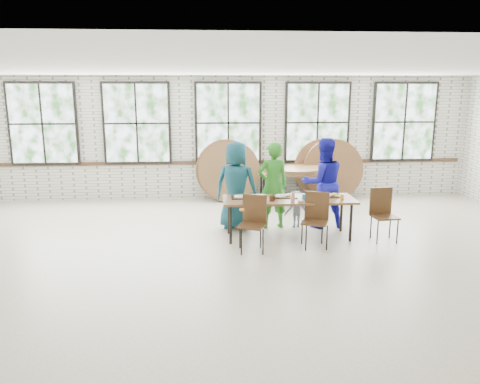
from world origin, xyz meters
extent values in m
plane|color=beige|center=(0.00, 0.00, 0.00)|extent=(12.00, 12.00, 0.00)
plane|color=white|center=(0.00, 0.00, 3.00)|extent=(12.00, 12.00, 0.00)
plane|color=silver|center=(0.00, 4.50, 1.50)|extent=(12.00, 0.00, 12.00)
plane|color=silver|center=(0.00, -4.50, 1.50)|extent=(12.00, 0.00, 12.00)
cube|color=#422819|center=(0.00, 4.47, 0.90)|extent=(11.80, 0.05, 0.08)
cube|color=black|center=(-4.40, 4.44, 1.88)|extent=(1.62, 0.05, 1.97)
cube|color=white|center=(-4.40, 4.41, 1.88)|extent=(1.50, 0.01, 1.85)
cube|color=black|center=(-2.20, 4.44, 1.88)|extent=(1.62, 0.05, 1.97)
cube|color=white|center=(-2.20, 4.41, 1.88)|extent=(1.50, 0.01, 1.85)
cube|color=black|center=(0.00, 4.44, 1.88)|extent=(1.62, 0.05, 1.97)
cube|color=white|center=(0.00, 4.41, 1.88)|extent=(1.50, 0.01, 1.85)
cube|color=black|center=(2.20, 4.44, 1.88)|extent=(1.62, 0.05, 1.97)
cube|color=white|center=(2.20, 4.41, 1.88)|extent=(1.50, 0.01, 1.85)
cube|color=black|center=(4.40, 4.44, 1.88)|extent=(1.62, 0.05, 1.97)
cube|color=white|center=(4.40, 4.41, 1.88)|extent=(1.50, 0.01, 1.85)
cube|color=brown|center=(0.95, 1.18, 0.72)|extent=(2.40, 0.81, 0.04)
cylinder|color=black|center=(-0.13, 0.88, 0.35)|extent=(0.05, 0.05, 0.70)
cylinder|color=black|center=(-0.13, 1.48, 0.35)|extent=(0.05, 0.05, 0.70)
cylinder|color=black|center=(2.03, 0.88, 0.35)|extent=(0.05, 0.05, 0.70)
cylinder|color=black|center=(2.03, 1.48, 0.35)|extent=(0.05, 0.05, 0.70)
cube|color=#482D18|center=(0.19, 0.46, 0.45)|extent=(0.54, 0.53, 0.03)
cube|color=#482D18|center=(0.27, 0.64, 0.70)|extent=(0.40, 0.19, 0.50)
cylinder|color=black|center=(0.01, 0.29, 0.22)|extent=(0.02, 0.02, 0.44)
cylinder|color=black|center=(0.01, 0.63, 0.22)|extent=(0.02, 0.02, 0.44)
cylinder|color=black|center=(0.37, 0.29, 0.22)|extent=(0.02, 0.02, 0.44)
cylinder|color=black|center=(0.37, 0.63, 0.22)|extent=(0.02, 0.02, 0.44)
cube|color=#482D18|center=(1.30, 0.60, 0.45)|extent=(0.54, 0.53, 0.03)
cube|color=#482D18|center=(1.37, 0.78, 0.70)|extent=(0.40, 0.18, 0.50)
cylinder|color=black|center=(1.12, 0.43, 0.22)|extent=(0.02, 0.02, 0.44)
cylinder|color=black|center=(1.12, 0.77, 0.22)|extent=(0.02, 0.02, 0.44)
cylinder|color=black|center=(1.48, 0.43, 0.22)|extent=(0.02, 0.02, 0.44)
cylinder|color=black|center=(1.48, 0.77, 0.22)|extent=(0.02, 0.02, 0.44)
cube|color=#482D18|center=(2.64, 0.85, 0.45)|extent=(0.46, 0.44, 0.03)
cube|color=#482D18|center=(2.62, 1.04, 0.70)|extent=(0.42, 0.07, 0.50)
cylinder|color=black|center=(2.46, 0.68, 0.22)|extent=(0.02, 0.02, 0.44)
cylinder|color=black|center=(2.46, 1.02, 0.22)|extent=(0.02, 0.02, 0.44)
cylinder|color=black|center=(2.82, 0.68, 0.22)|extent=(0.02, 0.02, 0.44)
cylinder|color=black|center=(2.82, 1.02, 0.22)|extent=(0.02, 0.02, 0.44)
imported|color=#164756|center=(0.03, 1.83, 0.86)|extent=(0.97, 0.79, 1.72)
imported|color=#2A7B21|center=(0.74, 1.83, 0.85)|extent=(0.68, 0.51, 1.70)
imported|color=#152341|center=(1.22, 1.83, 0.37)|extent=(0.49, 0.31, 0.73)
imported|color=#1818A8|center=(1.74, 1.83, 0.88)|extent=(0.93, 0.76, 1.77)
cube|color=brown|center=(1.57, 3.93, 0.72)|extent=(1.83, 0.83, 0.04)
cylinder|color=black|center=(0.79, 3.66, 0.35)|extent=(0.04, 0.04, 0.70)
cylinder|color=black|center=(0.79, 4.21, 0.35)|extent=(0.04, 0.04, 0.70)
cylinder|color=black|center=(2.35, 3.66, 0.35)|extent=(0.04, 0.04, 0.70)
cylinder|color=black|center=(2.35, 4.21, 0.35)|extent=(0.04, 0.04, 0.70)
cube|color=black|center=(0.12, 1.31, 0.75)|extent=(0.44, 0.33, 0.02)
cube|color=black|center=(0.89, 1.32, 0.75)|extent=(0.44, 0.33, 0.02)
cube|color=black|center=(1.73, 1.30, 0.75)|extent=(0.44, 0.33, 0.02)
cylinder|color=black|center=(0.61, 1.00, 0.79)|extent=(0.09, 0.09, 0.09)
cube|color=red|center=(0.99, 1.00, 0.80)|extent=(0.06, 0.06, 0.11)
cylinder|color=#1C90D4|center=(1.21, 1.10, 0.79)|extent=(0.07, 0.07, 0.10)
cylinder|color=orange|center=(1.88, 1.00, 0.80)|extent=(0.07, 0.07, 0.11)
cylinder|color=white|center=(1.45, 0.96, 0.79)|extent=(0.17, 0.17, 0.10)
ellipsoid|color=white|center=(0.39, 0.96, 0.76)|extent=(0.11, 0.11, 0.05)
ellipsoid|color=white|center=(1.10, 0.91, 0.76)|extent=(0.11, 0.11, 0.05)
cylinder|color=brown|center=(1.57, 3.93, 0.76)|extent=(1.50, 1.50, 0.04)
cylinder|color=brown|center=(1.57, 3.93, 0.80)|extent=(1.50, 1.50, 0.04)
cylinder|color=brown|center=(1.57, 3.93, 0.85)|extent=(1.50, 1.50, 0.04)
cylinder|color=brown|center=(-0.06, 4.22, 0.73)|extent=(1.50, 0.25, 1.49)
cylinder|color=brown|center=(0.00, 4.12, 0.73)|extent=(1.50, 0.39, 1.47)
cylinder|color=brown|center=(2.35, 4.22, 0.73)|extent=(1.50, 0.23, 1.49)
cylinder|color=brown|center=(2.56, 4.12, 0.73)|extent=(1.50, 0.26, 1.49)
camera|label=1|loc=(-0.53, -7.02, 2.71)|focal=35.00mm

